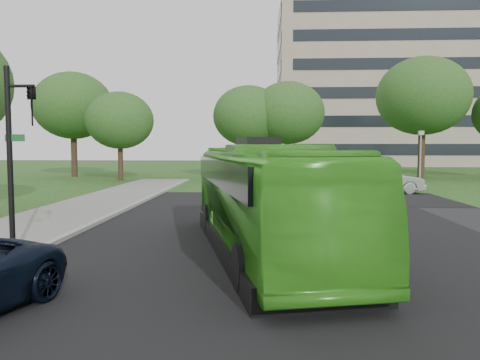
% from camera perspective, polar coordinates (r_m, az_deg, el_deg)
% --- Properties ---
extents(ground, '(160.00, 160.00, 0.00)m').
position_cam_1_polar(ground, '(15.57, 5.12, -7.13)').
color(ground, black).
rests_on(ground, ground).
extents(street_surfaces, '(120.00, 120.00, 0.15)m').
position_cam_1_polar(street_surfaces, '(38.12, 3.15, -0.35)').
color(street_surfaces, black).
rests_on(street_surfaces, ground).
extents(office_building, '(40.10, 20.10, 25.00)m').
position_cam_1_polar(office_building, '(81.00, 19.29, 10.68)').
color(office_building, gray).
rests_on(office_building, ground).
extents(tree_park_a, '(5.78, 5.78, 7.68)m').
position_cam_1_polar(tree_park_a, '(41.83, -14.44, 7.04)').
color(tree_park_a, black).
rests_on(tree_park_a, ground).
extents(tree_park_b, '(6.52, 6.52, 8.54)m').
position_cam_1_polar(tree_park_b, '(43.27, 1.03, 7.80)').
color(tree_park_b, black).
rests_on(tree_park_b, ground).
extents(tree_park_c, '(6.66, 6.66, 8.85)m').
position_cam_1_polar(tree_park_c, '(43.11, 5.86, 8.12)').
color(tree_park_c, black).
rests_on(tree_park_c, ground).
extents(tree_park_d, '(8.55, 8.55, 11.31)m').
position_cam_1_polar(tree_park_d, '(47.45, 21.41, 9.49)').
color(tree_park_d, black).
rests_on(tree_park_d, ground).
extents(tree_park_f, '(7.61, 7.61, 10.16)m').
position_cam_1_polar(tree_park_f, '(48.63, -19.70, 8.51)').
color(tree_park_f, black).
rests_on(tree_park_f, ground).
extents(bus, '(4.98, 11.38, 3.09)m').
position_cam_1_polar(bus, '(13.28, 3.08, -2.34)').
color(bus, green).
rests_on(bus, ground).
extents(sedan, '(5.17, 2.30, 1.65)m').
position_cam_1_polar(sedan, '(31.25, 17.00, -0.07)').
color(sedan, silver).
rests_on(sedan, ground).
extents(traffic_light, '(0.83, 0.25, 5.09)m').
position_cam_1_polar(traffic_light, '(13.44, -25.70, 3.51)').
color(traffic_light, black).
rests_on(traffic_light, ground).
extents(camera_pole, '(0.42, 0.39, 4.05)m').
position_cam_1_polar(camera_pole, '(33.82, 21.14, 3.18)').
color(camera_pole, gray).
rests_on(camera_pole, ground).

